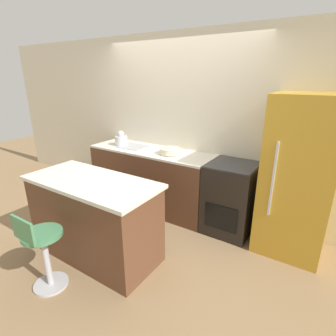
% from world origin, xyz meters
% --- Properties ---
extents(ground_plane, '(14.00, 14.00, 0.00)m').
position_xyz_m(ground_plane, '(0.00, 0.00, 0.00)').
color(ground_plane, '#8E704C').
extents(wall_back, '(8.00, 0.06, 2.60)m').
position_xyz_m(wall_back, '(0.00, 0.69, 1.30)').
color(wall_back, beige).
rests_on(wall_back, ground_plane).
extents(back_counter, '(1.98, 0.64, 0.94)m').
position_xyz_m(back_counter, '(-0.30, 0.34, 0.47)').
color(back_counter, brown).
rests_on(back_counter, ground_plane).
extents(kitchen_island, '(1.54, 0.71, 0.94)m').
position_xyz_m(kitchen_island, '(-0.11, -1.00, 0.47)').
color(kitchen_island, brown).
rests_on(kitchen_island, ground_plane).
extents(oven_range, '(0.61, 0.65, 0.94)m').
position_xyz_m(oven_range, '(1.01, 0.34, 0.47)').
color(oven_range, black).
rests_on(oven_range, ground_plane).
extents(refrigerator, '(0.72, 0.68, 1.84)m').
position_xyz_m(refrigerator, '(1.76, 0.33, 0.92)').
color(refrigerator, gold).
rests_on(refrigerator, ground_plane).
extents(stool_chair, '(0.37, 0.37, 0.84)m').
position_xyz_m(stool_chair, '(-0.12, -1.65, 0.43)').
color(stool_chair, '#B7B7BC').
rests_on(stool_chair, ground_plane).
extents(kettle, '(0.20, 0.20, 0.23)m').
position_xyz_m(kettle, '(-0.86, 0.30, 1.04)').
color(kettle, silver).
rests_on(kettle, back_counter).
extents(mixing_bowl, '(0.30, 0.30, 0.08)m').
position_xyz_m(mixing_bowl, '(0.07, 0.30, 0.98)').
color(mixing_bowl, beige).
rests_on(mixing_bowl, back_counter).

